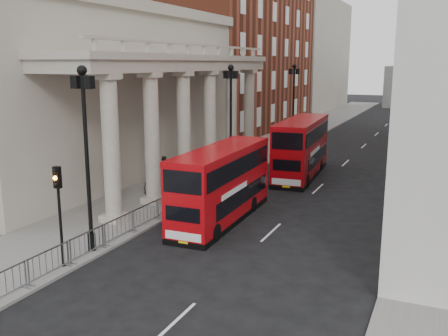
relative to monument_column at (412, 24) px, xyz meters
The scene contains 18 objects.
ground 93.57m from the monument_column, 93.73° to the right, with size 260.00×260.00×0.00m, color black.
sidewalk_west 64.64m from the monument_column, 98.26° to the right, with size 6.00×140.00×0.12m, color slate.
sidewalk_east 64.45m from the monument_column, 83.10° to the right, with size 3.00×140.00×0.12m, color slate.
kerb 64.29m from the monument_column, 95.57° to the right, with size 0.20×140.00×0.14m, color slate.
portico_building 76.47m from the monument_column, 102.57° to the right, with size 9.00×28.00×12.00m, color #9F9686.
brick_building 47.26m from the monument_column, 110.56° to the right, with size 9.00×32.00×22.00m, color maroon.
west_building_far 21.26m from the monument_column, 143.97° to the right, with size 9.00×30.00×20.00m, color #9F9686.
monument_column is the anchor object (origin of this frame).
lamp_post_south 88.94m from the monument_column, 94.29° to the right, with size 1.05×0.44×8.32m.
lamp_post_mid 73.14m from the monument_column, 95.24° to the right, with size 1.05×0.44×8.32m.
lamp_post_north 57.46m from the monument_column, 96.72° to the right, with size 1.05×0.44×8.32m.
traffic_light 91.17m from the monument_column, 94.13° to the right, with size 0.28×0.33×4.30m.
crowd_barriers 91.29m from the monument_column, 94.05° to the right, with size 0.50×18.75×1.10m.
bus_near 82.37m from the monument_column, 92.24° to the right, with size 2.51×9.44×4.05m.
bus_far 69.89m from the monument_column, 91.85° to the right, with size 3.18×10.26×4.36m.
pedestrian_a 81.67m from the monument_column, 96.31° to the right, with size 0.56×0.37×1.53m, color black.
pedestrian_b 76.93m from the monument_column, 98.17° to the right, with size 0.89×0.69×1.83m, color #2A2321.
pedestrian_c 73.37m from the monument_column, 97.74° to the right, with size 0.75×0.49×1.54m, color black.
Camera 1 is at (13.78, -13.24, 8.51)m, focal length 40.00 mm.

